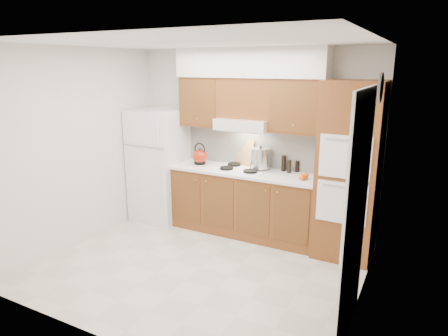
% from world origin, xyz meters
% --- Properties ---
extents(floor, '(3.60, 3.60, 0.00)m').
position_xyz_m(floor, '(0.00, 0.00, 0.00)').
color(floor, beige).
rests_on(floor, ground).
extents(ceiling, '(3.60, 3.60, 0.00)m').
position_xyz_m(ceiling, '(0.00, 0.00, 2.60)').
color(ceiling, white).
rests_on(ceiling, wall_back).
extents(wall_back, '(3.60, 0.02, 2.60)m').
position_xyz_m(wall_back, '(0.00, 1.50, 1.30)').
color(wall_back, silver).
rests_on(wall_back, floor).
extents(wall_left, '(0.02, 3.00, 2.60)m').
position_xyz_m(wall_left, '(-1.80, 0.00, 1.30)').
color(wall_left, silver).
rests_on(wall_left, floor).
extents(wall_right, '(0.02, 3.00, 2.60)m').
position_xyz_m(wall_right, '(1.80, 0.00, 1.30)').
color(wall_right, silver).
rests_on(wall_right, floor).
extents(fridge, '(0.75, 0.72, 1.72)m').
position_xyz_m(fridge, '(-1.41, 1.14, 0.86)').
color(fridge, white).
rests_on(fridge, floor).
extents(base_cabinets, '(2.11, 0.60, 0.90)m').
position_xyz_m(base_cabinets, '(0.02, 1.20, 0.45)').
color(base_cabinets, brown).
rests_on(base_cabinets, floor).
extents(countertop, '(2.13, 0.62, 0.04)m').
position_xyz_m(countertop, '(0.03, 1.19, 0.92)').
color(countertop, white).
rests_on(countertop, base_cabinets).
extents(backsplash, '(2.11, 0.03, 0.56)m').
position_xyz_m(backsplash, '(0.02, 1.49, 1.22)').
color(backsplash, white).
rests_on(backsplash, countertop).
extents(oven_cabinet, '(0.70, 0.65, 2.20)m').
position_xyz_m(oven_cabinet, '(1.44, 1.18, 1.10)').
color(oven_cabinet, brown).
rests_on(oven_cabinet, floor).
extents(upper_cab_left, '(0.63, 0.33, 0.70)m').
position_xyz_m(upper_cab_left, '(-0.71, 1.33, 1.85)').
color(upper_cab_left, brown).
rests_on(upper_cab_left, wall_back).
extents(upper_cab_right, '(0.73, 0.33, 0.70)m').
position_xyz_m(upper_cab_right, '(0.72, 1.33, 1.85)').
color(upper_cab_right, brown).
rests_on(upper_cab_right, wall_back).
extents(range_hood, '(0.75, 0.45, 0.15)m').
position_xyz_m(range_hood, '(-0.02, 1.27, 1.57)').
color(range_hood, silver).
rests_on(range_hood, wall_back).
extents(upper_cab_over_hood, '(0.75, 0.33, 0.55)m').
position_xyz_m(upper_cab_over_hood, '(-0.02, 1.33, 1.92)').
color(upper_cab_over_hood, brown).
rests_on(upper_cab_over_hood, range_hood).
extents(soffit, '(2.13, 0.36, 0.40)m').
position_xyz_m(soffit, '(0.03, 1.32, 2.40)').
color(soffit, silver).
rests_on(soffit, wall_back).
extents(cooktop, '(0.74, 0.50, 0.01)m').
position_xyz_m(cooktop, '(-0.02, 1.21, 0.95)').
color(cooktop, white).
rests_on(cooktop, countertop).
extents(doorway, '(0.02, 0.90, 2.10)m').
position_xyz_m(doorway, '(1.79, -0.35, 1.05)').
color(doorway, black).
rests_on(doorway, floor).
extents(wall_clock, '(0.02, 0.30, 0.30)m').
position_xyz_m(wall_clock, '(1.79, 0.55, 2.15)').
color(wall_clock, '#3F3833').
rests_on(wall_clock, wall_right).
extents(kettle, '(0.26, 0.26, 0.21)m').
position_xyz_m(kettle, '(-0.71, 1.20, 1.06)').
color(kettle, maroon).
rests_on(kettle, countertop).
extents(cutting_board, '(0.30, 0.18, 0.37)m').
position_xyz_m(cutting_board, '(-0.09, 1.45, 1.14)').
color(cutting_board, tan).
rests_on(cutting_board, countertop).
extents(stock_pot, '(0.33, 0.33, 0.27)m').
position_xyz_m(stock_pot, '(0.21, 1.31, 1.11)').
color(stock_pot, silver).
rests_on(stock_pot, cooktop).
extents(condiment_a, '(0.08, 0.08, 0.22)m').
position_xyz_m(condiment_a, '(0.52, 1.41, 1.05)').
color(condiment_a, black).
rests_on(condiment_a, countertop).
extents(condiment_b, '(0.07, 0.07, 0.18)m').
position_xyz_m(condiment_b, '(0.62, 1.35, 1.03)').
color(condiment_b, black).
rests_on(condiment_b, countertop).
extents(condiment_c, '(0.06, 0.06, 0.15)m').
position_xyz_m(condiment_c, '(0.70, 1.45, 1.02)').
color(condiment_c, black).
rests_on(condiment_c, countertop).
extents(orange_near, '(0.11, 0.11, 0.08)m').
position_xyz_m(orange_near, '(0.88, 1.08, 0.98)').
color(orange_near, orange).
rests_on(orange_near, countertop).
extents(orange_far, '(0.11, 0.11, 0.09)m').
position_xyz_m(orange_far, '(0.91, 1.15, 0.98)').
color(orange_far, orange).
rests_on(orange_far, countertop).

